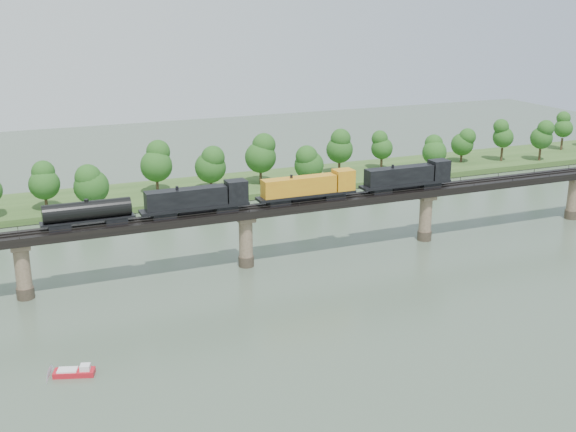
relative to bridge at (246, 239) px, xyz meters
name	(u,v)px	position (x,y,z in m)	size (l,w,h in m)	color
ground	(311,330)	(0.00, -30.00, -5.46)	(400.00, 400.00, 0.00)	#3D4D3D
far_bank	(175,193)	(0.00, 55.00, -4.66)	(300.00, 24.00, 1.60)	#315020
bridge	(246,239)	(0.00, 0.00, 0.00)	(236.00, 30.00, 11.50)	#473A2D
bridge_superstructure	(245,207)	(0.00, 0.00, 6.33)	(220.00, 4.90, 0.75)	black
far_treeline	(146,169)	(-8.21, 50.52, 3.37)	(289.06, 17.54, 13.60)	#382619
freight_train	(272,192)	(5.32, 0.00, 8.71)	(81.30, 3.17, 5.60)	black
motorboat	(75,372)	(-35.50, -30.24, -4.94)	(5.80, 3.57, 1.53)	red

